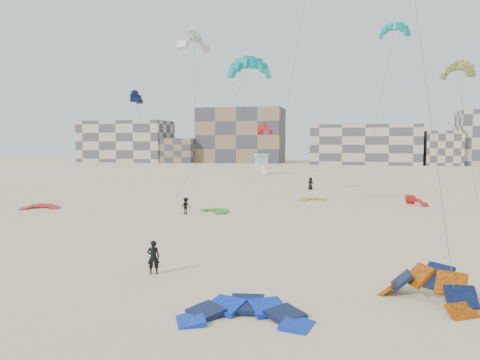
# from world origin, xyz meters

# --- Properties ---
(ground) EXTENTS (320.00, 320.00, 0.00)m
(ground) POSITION_xyz_m (0.00, 0.00, 0.00)
(ground) COLOR beige
(ground) RESTS_ON ground
(kite_ground_blue) EXTENTS (5.11, 5.32, 1.61)m
(kite_ground_blue) POSITION_xyz_m (2.57, -2.18, 0.00)
(kite_ground_blue) COLOR #0043D7
(kite_ground_blue) RESTS_ON ground
(kite_ground_orange) EXTENTS (5.74, 5.75, 4.04)m
(kite_ground_orange) POSITION_xyz_m (9.58, 1.37, 0.00)
(kite_ground_orange) COLOR #E05903
(kite_ground_orange) RESTS_ON ground
(kite_ground_red) EXTENTS (4.76, 4.89, 1.23)m
(kite_ground_red) POSITION_xyz_m (-24.21, 21.92, 0.00)
(kite_ground_red) COLOR red
(kite_ground_red) RESTS_ON ground
(kite_ground_green) EXTENTS (4.28, 4.30, 0.57)m
(kite_ground_green) POSITION_xyz_m (-6.28, 23.72, 0.00)
(kite_ground_green) COLOR #4DA02C
(kite_ground_green) RESTS_ON ground
(kite_ground_red_far) EXTENTS (4.05, 4.01, 3.01)m
(kite_ground_red_far) POSITION_xyz_m (13.13, 33.43, 0.00)
(kite_ground_red_far) COLOR red
(kite_ground_red_far) RESTS_ON ground
(kite_ground_yellow) EXTENTS (4.44, 4.50, 0.58)m
(kite_ground_yellow) POSITION_xyz_m (2.06, 35.26, 0.00)
(kite_ground_yellow) COLOR gold
(kite_ground_yellow) RESTS_ON ground
(kitesurfer_main) EXTENTS (0.75, 0.64, 1.73)m
(kitesurfer_main) POSITION_xyz_m (-3.31, 2.70, 0.87)
(kitesurfer_main) COLOR black
(kitesurfer_main) RESTS_ON ground
(kitesurfer_c) EXTENTS (1.05, 1.15, 1.55)m
(kitesurfer_c) POSITION_xyz_m (-8.61, 21.92, 0.78)
(kitesurfer_c) COLOR black
(kitesurfer_c) RESTS_ON ground
(kitesurfer_e) EXTENTS (1.01, 0.85, 1.76)m
(kitesurfer_e) POSITION_xyz_m (0.77, 47.22, 0.88)
(kitesurfer_e) COLOR black
(kitesurfer_e) RESTS_ON ground
(kite_fly_teal_a) EXTENTS (10.24, 5.05, 14.03)m
(kite_fly_teal_a) POSITION_xyz_m (-3.03, 24.23, 13.45)
(kite_fly_teal_a) COLOR #0D9E89
(kite_fly_teal_a) RESTS_ON ground
(kite_fly_grey) EXTENTS (5.52, 5.51, 18.34)m
(kite_fly_grey) POSITION_xyz_m (-11.20, 32.07, 17.85)
(kite_fly_grey) COLOR white
(kite_fly_grey) RESTS_ON ground
(kite_fly_olive) EXTENTS (5.23, 12.90, 15.06)m
(kite_fly_olive) POSITION_xyz_m (17.63, 38.02, 14.54)
(kite_fly_olive) COLOR olive
(kite_fly_olive) RESTS_ON ground
(kite_fly_navy) EXTENTS (3.65, 3.75, 13.14)m
(kite_fly_navy) POSITION_xyz_m (-24.18, 44.01, 13.07)
(kite_fly_navy) COLOR #0E1D3D
(kite_fly_navy) RESTS_ON ground
(kite_fly_teal_b) EXTENTS (6.78, 5.54, 24.48)m
(kite_fly_teal_b) POSITION_xyz_m (12.39, 58.66, 23.87)
(kite_fly_teal_b) COLOR #0D9E89
(kite_fly_teal_b) RESTS_ON ground
(kite_fly_red) EXTENTS (5.12, 7.98, 9.23)m
(kite_fly_red) POSITION_xyz_m (-9.17, 65.06, 8.86)
(kite_fly_red) COLOR red
(kite_fly_red) RESTS_ON ground
(lifeguard_tower_far) EXTENTS (3.81, 6.20, 4.19)m
(lifeguard_tower_far) POSITION_xyz_m (-12.20, 77.94, 2.08)
(lifeguard_tower_far) COLOR white
(lifeguard_tower_far) RESTS_ON ground
(condo_west_a) EXTENTS (30.00, 15.00, 14.00)m
(condo_west_a) POSITION_xyz_m (-70.00, 130.00, 7.00)
(condo_west_a) COLOR #C1A98E
(condo_west_a) RESTS_ON ground
(condo_west_b) EXTENTS (28.00, 14.00, 18.00)m
(condo_west_b) POSITION_xyz_m (-30.00, 134.00, 9.00)
(condo_west_b) COLOR #7F664D
(condo_west_b) RESTS_ON ground
(condo_mid) EXTENTS (32.00, 16.00, 12.00)m
(condo_mid) POSITION_xyz_m (10.00, 130.00, 6.00)
(condo_mid) COLOR #C1A98E
(condo_mid) RESTS_ON ground
(condo_fill_left) EXTENTS (12.00, 10.00, 8.00)m
(condo_fill_left) POSITION_xyz_m (-50.00, 128.00, 4.00)
(condo_fill_left) COLOR #7F664D
(condo_fill_left) RESTS_ON ground
(condo_fill_right) EXTENTS (10.00, 10.00, 10.00)m
(condo_fill_right) POSITION_xyz_m (32.00, 128.00, 5.00)
(condo_fill_right) COLOR #C1A98E
(condo_fill_right) RESTS_ON ground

